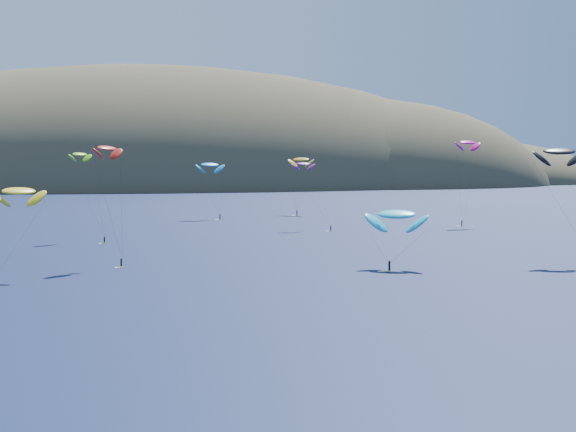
# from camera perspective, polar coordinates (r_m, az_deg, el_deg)

# --- Properties ---
(ground) EXTENTS (2800.00, 2800.00, 0.00)m
(ground) POSITION_cam_1_polar(r_m,az_deg,el_deg) (77.75, 4.41, -10.83)
(ground) COLOR black
(ground) RESTS_ON ground
(island) EXTENTS (730.00, 300.00, 210.00)m
(island) POSITION_cam_1_polar(r_m,az_deg,el_deg) (637.74, -7.63, 1.21)
(island) COLOR #3D3526
(island) RESTS_ON ground
(kitesurfer_2) EXTENTS (9.56, 14.05, 17.14)m
(kitesurfer_2) POSITION_cam_1_polar(r_m,az_deg,el_deg) (141.29, -18.60, 1.68)
(kitesurfer_2) COLOR gold
(kitesurfer_2) RESTS_ON ground
(kitesurfer_3) EXTENTS (9.54, 13.63, 23.09)m
(kitesurfer_3) POSITION_cam_1_polar(r_m,az_deg,el_deg) (205.93, -14.58, 4.25)
(kitesurfer_3) COLOR gold
(kitesurfer_3) RESTS_ON ground
(kitesurfer_4) EXTENTS (10.43, 9.04, 21.05)m
(kitesurfer_4) POSITION_cam_1_polar(r_m,az_deg,el_deg) (273.62, -5.57, 3.65)
(kitesurfer_4) COLOR gold
(kitesurfer_4) RESTS_ON ground
(kitesurfer_5) EXTENTS (12.19, 10.98, 13.00)m
(kitesurfer_5) POSITION_cam_1_polar(r_m,az_deg,el_deg) (149.20, 7.73, 0.12)
(kitesurfer_5) COLOR gold
(kitesurfer_5) RESTS_ON ground
(kitesurfer_6) EXTENTS (9.54, 10.83, 20.58)m
(kitesurfer_6) POSITION_cam_1_polar(r_m,az_deg,el_deg) (230.69, 1.10, 3.71)
(kitesurfer_6) COLOR gold
(kitesurfer_6) RESTS_ON ground
(kitesurfer_7) EXTENTS (10.45, 15.93, 24.26)m
(kitesurfer_7) POSITION_cam_1_polar(r_m,az_deg,el_deg) (165.20, 18.74, 4.37)
(kitesurfer_7) COLOR gold
(kitesurfer_7) RESTS_ON ground
(kitesurfer_8) EXTENTS (9.30, 6.06, 27.68)m
(kitesurfer_8) POSITION_cam_1_polar(r_m,az_deg,el_deg) (250.21, 12.65, 5.12)
(kitesurfer_8) COLOR gold
(kitesurfer_8) RESTS_ON ground
(kitesurfer_9) EXTENTS (7.25, 8.25, 24.08)m
(kitesurfer_9) POSITION_cam_1_polar(r_m,az_deg,el_deg) (155.07, -12.75, 4.70)
(kitesurfer_9) COLOR gold
(kitesurfer_9) RESTS_ON ground
(kitesurfer_11) EXTENTS (10.32, 14.28, 22.79)m
(kitesurfer_11) POSITION_cam_1_polar(r_m,az_deg,el_deg) (296.40, 0.93, 4.04)
(kitesurfer_11) COLOR gold
(kitesurfer_11) RESTS_ON ground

